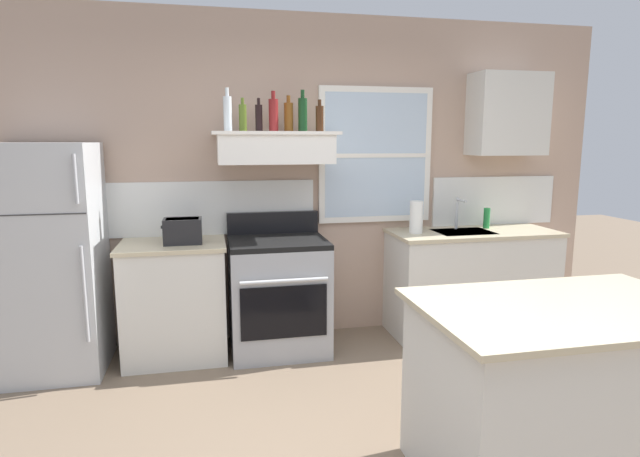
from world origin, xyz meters
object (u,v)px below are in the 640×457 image
bottle_red_label_wine (273,115)px  bottle_brown_stout (320,118)px  bottle_balsamic_dark (259,118)px  stove_range (278,294)px  kitchen_island (560,394)px  refrigerator (50,260)px  dish_soap_bottle (487,218)px  bottle_dark_green_wine (303,114)px  paper_towel_roll (416,217)px  bottle_olive_oil_square (243,117)px  bottle_clear_tall (228,113)px  bottle_amber_wine (289,117)px  toaster (183,231)px

bottle_red_label_wine → bottle_brown_stout: bottle_red_label_wine is taller
bottle_balsamic_dark → bottle_red_label_wine: (0.11, 0.01, 0.02)m
stove_range → kitchen_island: (1.13, -1.93, -0.01)m
refrigerator → dish_soap_bottle: refrigerator is taller
refrigerator → kitchen_island: 3.39m
bottle_brown_stout → bottle_red_label_wine: bearing=174.1°
stove_range → dish_soap_bottle: size_ratio=6.06×
bottle_dark_green_wine → bottle_brown_stout: bottle_dark_green_wine is taller
stove_range → bottle_balsamic_dark: bottle_balsamic_dark is taller
bottle_balsamic_dark → paper_towel_roll: (1.29, -0.06, -0.81)m
dish_soap_bottle → kitchen_island: size_ratio=0.13×
paper_towel_roll → bottle_olive_oil_square: bearing=175.4°
bottle_clear_tall → kitchen_island: bottle_clear_tall is taller
refrigerator → kitchen_island: (2.78, -1.90, -0.37)m
paper_towel_roll → bottle_brown_stout: bearing=177.9°
bottle_olive_oil_square → bottle_balsamic_dark: size_ratio=1.02×
bottle_clear_tall → bottle_amber_wine: 0.47m
bottle_red_label_wine → paper_towel_roll: bearing=-3.2°
stove_range → paper_towel_roll: bearing=1.8°
toaster → dish_soap_bottle: toaster is taller
toaster → bottle_balsamic_dark: bearing=10.0°
paper_towel_roll → dish_soap_bottle: size_ratio=1.50×
refrigerator → toaster: size_ratio=5.60×
toaster → bottle_clear_tall: size_ratio=0.91×
refrigerator → toaster: bearing=0.8°
refrigerator → bottle_olive_oil_square: size_ratio=6.49×
bottle_amber_wine → bottle_brown_stout: size_ratio=1.13×
stove_range → paper_towel_roll: size_ratio=4.04×
bottle_dark_green_wine → dish_soap_bottle: bottle_dark_green_wine is taller
toaster → bottle_amber_wine: bottle_amber_wine is taller
bottle_brown_stout → dish_soap_bottle: size_ratio=1.37×
bottle_clear_tall → dish_soap_bottle: 2.40m
bottle_balsamic_dark → kitchen_island: 2.75m
bottle_clear_tall → bottle_olive_oil_square: 0.12m
toaster → dish_soap_bottle: 2.60m
refrigerator → bottle_balsamic_dark: bottle_balsamic_dark is taller
bottle_clear_tall → bottle_brown_stout: (0.71, -0.06, -0.03)m
bottle_brown_stout → kitchen_island: bottle_brown_stout is taller
bottle_red_label_wine → kitchen_island: 2.72m
bottle_amber_wine → bottle_dark_green_wine: size_ratio=0.87×
bottle_red_label_wine → dish_soap_bottle: 2.08m
bottle_amber_wine → bottle_red_label_wine: bearing=-161.8°
bottle_brown_stout → dish_soap_bottle: 1.75m
bottle_olive_oil_square → bottle_red_label_wine: 0.24m
bottle_clear_tall → bottle_dark_green_wine: (0.58, -0.00, -0.00)m
bottle_dark_green_wine → dish_soap_bottle: 1.87m
bottle_brown_stout → toaster: bearing=-175.9°
toaster → bottle_amber_wine: bearing=10.5°
refrigerator → bottle_amber_wine: (1.77, 0.17, 1.03)m
toaster → bottle_dark_green_wine: bottle_dark_green_wine is taller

